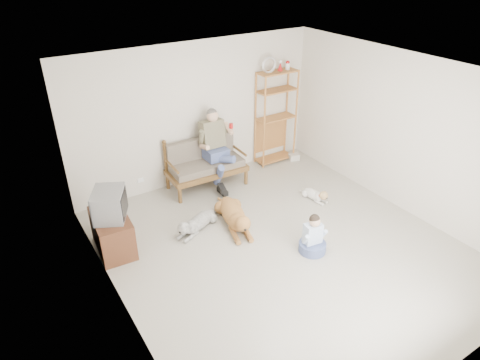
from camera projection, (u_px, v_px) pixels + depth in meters
floor at (282, 247)px, 6.70m from camera, size 5.50×5.50×0.00m
ceiling at (293, 77)px, 5.38m from camera, size 5.50×5.50×0.00m
wall_back at (197, 114)px, 8.07m from camera, size 5.00×0.00×5.00m
wall_front at (468, 287)px, 4.02m from camera, size 5.00×0.00×5.00m
wall_left at (114, 227)px, 4.87m from camera, size 0.00×5.50×5.50m
wall_right at (404, 134)px, 7.22m from camera, size 0.00×5.50×5.50m
loveseat at (205, 163)px, 8.20m from camera, size 1.53×0.77×0.95m
man at (218, 154)px, 8.04m from camera, size 0.58×0.83×1.34m
etagere at (276, 117)px, 8.90m from camera, size 0.87×0.38×2.27m
book_stack at (294, 157)px, 9.36m from camera, size 0.25×0.21×0.14m
tv_stand at (112, 233)px, 6.53m from camera, size 0.57×0.94×0.60m
crt_tv at (110, 204)px, 6.27m from camera, size 0.63×0.68×0.45m
wall_outlet at (141, 180)px, 7.98m from camera, size 0.12×0.02×0.08m
golden_retriever at (235, 216)px, 7.15m from camera, size 0.61×1.44×0.44m
shaggy_dog at (196, 223)px, 7.05m from camera, size 1.00×0.55×0.32m
terrier at (316, 195)px, 7.88m from camera, size 0.25×0.68×0.26m
child at (313, 238)px, 6.52m from camera, size 0.42×0.42×0.66m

